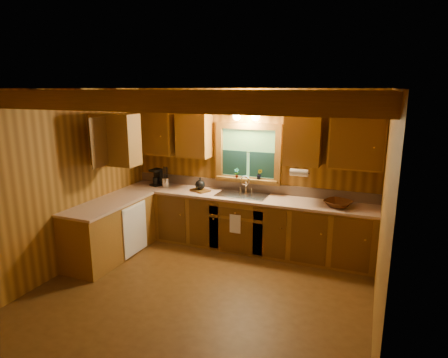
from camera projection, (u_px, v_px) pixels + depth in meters
room at (200, 197)px, 4.72m from camera, size 4.20×4.20×4.20m
ceiling_beams at (198, 98)px, 4.45m from camera, size 4.20×2.54×0.18m
base_cabinets at (207, 225)px, 6.26m from camera, size 4.20×2.22×0.86m
countertop at (208, 198)px, 6.16m from camera, size 4.20×2.24×0.04m
backsplash at (248, 186)px, 6.50m from camera, size 4.20×0.02×0.16m
dishwasher_panel at (135, 229)px, 6.07m from camera, size 0.02×0.60×0.80m
upper_cabinets at (206, 137)px, 6.09m from camera, size 4.19×1.77×0.78m
window at (248, 155)px, 6.35m from camera, size 1.12×0.08×1.00m
window_sill at (247, 179)px, 6.41m from camera, size 1.06×0.14×0.04m
wall_sconce at (246, 116)px, 6.10m from camera, size 0.45×0.21×0.17m
paper_towel_roll at (299, 173)px, 5.75m from camera, size 0.27×0.11×0.11m
dish_towel at (235, 224)px, 6.04m from camera, size 0.18×0.01×0.30m
sink at (242, 198)px, 6.27m from camera, size 0.82×0.48×0.43m
coffee_maker at (157, 177)px, 6.89m from camera, size 0.17×0.21×0.30m
utensil_crock at (166, 182)px, 6.76m from camera, size 0.13×0.13×0.37m
cutting_board at (200, 190)px, 6.51m from camera, size 0.37×0.32×0.03m
teakettle at (200, 185)px, 6.49m from camera, size 0.17×0.17×0.21m
wicker_basket at (338, 204)px, 5.65m from camera, size 0.51×0.51×0.10m
potted_plant_left at (237, 173)px, 6.41m from camera, size 0.09×0.07×0.16m
potted_plant_right at (259, 174)px, 6.30m from camera, size 0.10×0.08×0.17m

